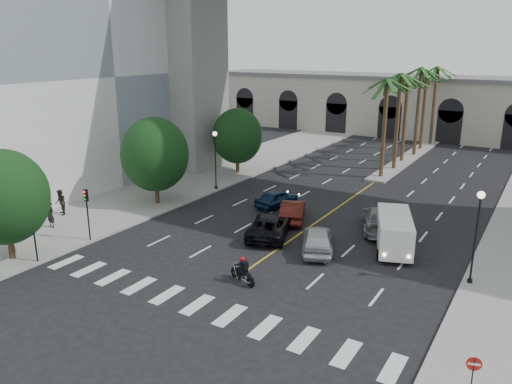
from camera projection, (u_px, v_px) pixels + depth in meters
name	position (u px, v px, depth m)	size (l,w,h in m)	color
ground	(215.00, 293.00, 26.45)	(140.00, 140.00, 0.00)	black
sidewalk_left	(178.00, 186.00, 46.20)	(8.00, 100.00, 0.15)	gray
median	(408.00, 158.00, 57.56)	(2.00, 24.00, 0.20)	gray
building_left	(54.00, 71.00, 46.83)	(16.50, 32.50, 20.60)	silver
pier_building	(443.00, 107.00, 70.32)	(71.00, 10.50, 8.50)	beige
palm_a	(387.00, 84.00, 46.82)	(3.20, 3.20, 10.30)	#47331E
palm_b	(401.00, 79.00, 49.97)	(3.20, 3.20, 10.60)	#47331E
palm_c	(408.00, 81.00, 53.53)	(3.20, 3.20, 10.10)	#47331E
palm_d	(421.00, 73.00, 56.43)	(3.20, 3.20, 10.90)	#47331E
palm_e	(427.00, 75.00, 59.96)	(3.20, 3.20, 10.40)	#47331E
palm_f	(437.00, 71.00, 63.01)	(3.20, 3.20, 10.70)	#47331E
street_tree_near	(4.00, 197.00, 29.33)	(5.20, 5.20, 6.89)	#382616
street_tree_mid	(155.00, 154.00, 39.94)	(5.44, 5.44, 7.21)	#382616
street_tree_far	(237.00, 136.00, 49.86)	(5.04, 5.04, 6.68)	#382616
lamp_post_left_far	(215.00, 155.00, 44.33)	(0.40, 0.40, 5.35)	black
lamp_post_right	(477.00, 230.00, 26.41)	(0.40, 0.40, 5.35)	black
traffic_signal_near	(33.00, 224.00, 29.32)	(0.25, 0.18, 3.65)	black
traffic_signal_far	(87.00, 206.00, 32.60)	(0.25, 0.18, 3.65)	black
motorcycle_rider	(243.00, 271.00, 27.39)	(2.01, 0.88, 1.52)	black
car_a	(317.00, 239.00, 31.60)	(1.92, 4.76, 1.62)	#ABACB0
car_b	(293.00, 211.00, 37.16)	(1.64, 4.71, 1.55)	#41120D
car_c	(270.00, 226.00, 34.10)	(2.52, 5.47, 1.52)	black
car_d	(380.00, 219.00, 35.15)	(2.39, 5.88, 1.71)	slate
car_e	(277.00, 198.00, 40.44)	(1.66, 4.14, 1.41)	#0D233D
cargo_van	(394.00, 231.00, 31.62)	(3.71, 5.74, 2.29)	white
pedestrian_a	(50.00, 215.00, 35.32)	(0.68, 0.45, 1.87)	black
pedestrian_b	(60.00, 202.00, 37.91)	(0.96, 0.75, 1.97)	black
do_not_enter_sign	(473.00, 372.00, 17.47)	(0.53, 0.18, 2.21)	black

